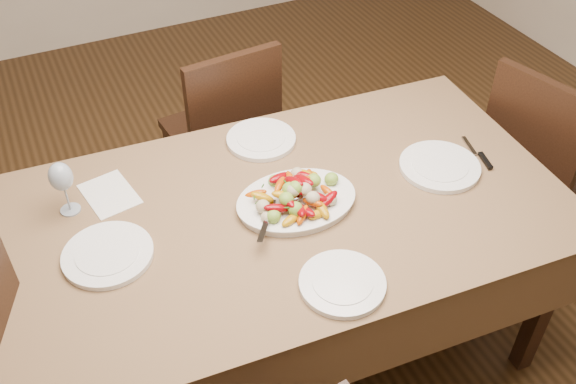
# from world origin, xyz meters

# --- Properties ---
(floor) EXTENTS (6.00, 6.00, 0.00)m
(floor) POSITION_xyz_m (0.00, 0.00, 0.00)
(floor) COLOR #392411
(floor) RESTS_ON ground
(dining_table) EXTENTS (1.90, 1.16, 0.76)m
(dining_table) POSITION_xyz_m (-0.16, 0.12, 0.38)
(dining_table) COLOR brown
(dining_table) RESTS_ON ground
(chair_far) EXTENTS (0.46, 0.46, 0.95)m
(chair_far) POSITION_xyz_m (-0.10, 0.98, 0.47)
(chair_far) COLOR black
(chair_far) RESTS_ON ground
(chair_right) EXTENTS (0.51, 0.51, 0.95)m
(chair_right) POSITION_xyz_m (1.08, 0.18, 0.47)
(chair_right) COLOR black
(chair_right) RESTS_ON ground
(serving_platter) EXTENTS (0.41, 0.31, 0.02)m
(serving_platter) POSITION_xyz_m (-0.14, 0.11, 0.77)
(serving_platter) COLOR white
(serving_platter) RESTS_ON dining_table
(roasted_vegetables) EXTENTS (0.33, 0.24, 0.09)m
(roasted_vegetables) POSITION_xyz_m (-0.14, 0.11, 0.83)
(roasted_vegetables) COLOR #740207
(roasted_vegetables) RESTS_ON serving_platter
(serving_spoon) EXTENTS (0.26, 0.21, 0.03)m
(serving_spoon) POSITION_xyz_m (-0.20, 0.08, 0.81)
(serving_spoon) COLOR #9EA0A8
(serving_spoon) RESTS_ON serving_platter
(plate_left) EXTENTS (0.27, 0.27, 0.02)m
(plate_left) POSITION_xyz_m (-0.75, 0.15, 0.77)
(plate_left) COLOR white
(plate_left) RESTS_ON dining_table
(plate_right) EXTENTS (0.28, 0.28, 0.02)m
(plate_right) POSITION_xyz_m (0.40, 0.07, 0.77)
(plate_right) COLOR white
(plate_right) RESTS_ON dining_table
(plate_far) EXTENTS (0.26, 0.26, 0.02)m
(plate_far) POSITION_xyz_m (-0.10, 0.48, 0.77)
(plate_far) COLOR white
(plate_far) RESTS_ON dining_table
(plate_near) EXTENTS (0.25, 0.25, 0.02)m
(plate_near) POSITION_xyz_m (-0.17, -0.26, 0.77)
(plate_near) COLOR white
(plate_near) RESTS_ON dining_table
(wine_glass) EXTENTS (0.08, 0.08, 0.20)m
(wine_glass) POSITION_xyz_m (-0.81, 0.40, 0.86)
(wine_glass) COLOR #8C99A5
(wine_glass) RESTS_ON dining_table
(menu_card) EXTENTS (0.18, 0.23, 0.00)m
(menu_card) POSITION_xyz_m (-0.68, 0.43, 0.76)
(menu_card) COLOR silver
(menu_card) RESTS_ON dining_table
(table_knife) EXTENTS (0.06, 0.20, 0.01)m
(table_knife) POSITION_xyz_m (0.57, 0.07, 0.76)
(table_knife) COLOR #9EA0A8
(table_knife) RESTS_ON dining_table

